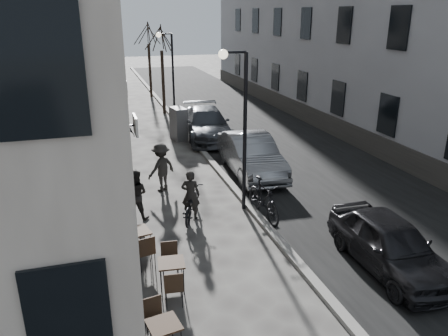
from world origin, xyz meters
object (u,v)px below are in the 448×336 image
bistro_set_c (138,241)px  car_mid (251,155)px  bistro_set_b (172,273)px  pedestrian_far (123,137)px  car_near (390,244)px  utility_cabinet (179,124)px  moped (264,199)px  pedestrian_mid (161,167)px  bicycle (191,204)px  streetlamp_near (240,114)px  pedestrian_near (136,195)px  tree_far (148,33)px  bistro_set_a (164,336)px  car_far (207,124)px  streetlamp_far (170,69)px  tree_near (161,37)px

bistro_set_c → car_mid: car_mid is taller
bistro_set_b → pedestrian_far: pedestrian_far is taller
bistro_set_b → car_near: bearing=-0.8°
utility_cabinet → moped: 9.68m
pedestrian_mid → bicycle: bearing=69.1°
streetlamp_near → pedestrian_near: (-3.26, 0.28, -2.36)m
car_mid → pedestrian_far: bearing=144.1°
tree_far → utility_cabinet: 12.79m
bistro_set_a → car_far: size_ratio=0.28×
streetlamp_far → car_near: streetlamp_far is taller
pedestrian_near → pedestrian_mid: pedestrian_mid is taller
bicycle → car_mid: (3.19, 3.28, 0.29)m
pedestrian_far → moped: size_ratio=0.85×
car_near → car_mid: (-0.93, 7.45, 0.10)m
car_near → streetlamp_far: bearing=99.9°
tree_near → bistro_set_b: 19.42m
car_far → pedestrian_near: bearing=-112.5°
bistro_set_b → car_far: (4.06, 12.28, 0.31)m
streetlamp_far → tree_near: tree_near is taller
streetlamp_near → bistro_set_c: size_ratio=3.18×
tree_far → pedestrian_mid: 19.17m
streetlamp_far → pedestrian_far: 6.47m
pedestrian_near → pedestrian_mid: (1.13, 2.05, 0.08)m
pedestrian_far → car_far: bearing=14.8°
bicycle → pedestrian_near: pedestrian_near is taller
moped → pedestrian_near: bearing=159.6°
bistro_set_c → car_far: (4.65, 10.60, 0.29)m
tree_near → tree_far: (0.00, 6.00, 0.00)m
streetlamp_near → moped: bearing=-58.0°
pedestrian_mid → streetlamp_far: bearing=-134.2°
bistro_set_c → pedestrian_mid: (1.34, 4.39, 0.41)m
tree_far → pedestrian_far: 15.03m
pedestrian_far → bistro_set_a: bearing=-98.6°
tree_far → bistro_set_c: tree_far is taller
pedestrian_near → pedestrian_far: bearing=-67.6°
streetlamp_near → pedestrian_near: 4.04m
car_mid → car_far: size_ratio=0.90×
moped → bistro_set_b: bearing=-143.6°
bistro_set_a → car_near: 6.02m
pedestrian_mid → streetlamp_near: bearing=100.6°
bicycle → pedestrian_mid: (-0.49, 2.54, 0.39)m
utility_cabinet → pedestrian_far: (-2.90, -2.00, 0.09)m
tree_far → pedestrian_mid: size_ratio=3.24×
tree_far → pedestrian_near: bearing=-99.1°
car_near → pedestrian_near: bearing=142.2°
utility_cabinet → pedestrian_near: (-3.04, -8.53, -0.01)m
car_far → moped: car_far is taller
bistro_set_b → bicycle: bicycle is taller
streetlamp_near → pedestrian_near: size_ratio=3.20×
bistro_set_c → car_near: size_ratio=0.40×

